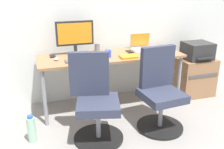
% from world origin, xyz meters
% --- Properties ---
extents(ground_plane, '(5.28, 5.28, 0.00)m').
position_xyz_m(ground_plane, '(0.00, 0.00, 0.00)').
color(ground_plane, gray).
extents(back_wall, '(4.40, 0.04, 2.60)m').
position_xyz_m(back_wall, '(0.00, 0.39, 1.30)').
color(back_wall, silver).
rests_on(back_wall, ground).
extents(desk, '(1.87, 0.62, 0.73)m').
position_xyz_m(desk, '(0.00, 0.00, 0.66)').
color(desk, '#996B47').
rests_on(desk, ground).
extents(office_chair_left, '(0.54, 0.54, 0.94)m').
position_xyz_m(office_chair_left, '(-0.39, -0.67, 0.42)').
color(office_chair_left, black).
rests_on(office_chair_left, ground).
extents(office_chair_right, '(0.54, 0.54, 0.94)m').
position_xyz_m(office_chair_right, '(0.38, -0.67, 0.42)').
color(office_chair_right, black).
rests_on(office_chair_right, ground).
extents(side_cabinet, '(0.53, 0.41, 0.56)m').
position_xyz_m(side_cabinet, '(1.31, -0.01, 0.28)').
color(side_cabinet, '#996B47').
rests_on(side_cabinet, ground).
extents(printer, '(0.38, 0.40, 0.24)m').
position_xyz_m(printer, '(1.31, -0.01, 0.68)').
color(printer, '#2D2D2D').
rests_on(printer, side_cabinet).
extents(water_bottle_on_floor, '(0.09, 0.09, 0.31)m').
position_xyz_m(water_bottle_on_floor, '(-1.06, -0.55, 0.15)').
color(water_bottle_on_floor, '#A5D8B2').
rests_on(water_bottle_on_floor, ground).
extents(desktop_monitor, '(0.48, 0.18, 0.43)m').
position_xyz_m(desktop_monitor, '(-0.43, 0.17, 0.98)').
color(desktop_monitor, '#262626').
rests_on(desktop_monitor, desk).
extents(open_laptop, '(0.31, 0.26, 0.23)m').
position_xyz_m(open_laptop, '(0.50, 0.15, 0.78)').
color(open_laptop, silver).
rests_on(open_laptop, desk).
extents(keyboard_by_monitor, '(0.34, 0.12, 0.02)m').
position_xyz_m(keyboard_by_monitor, '(-0.44, -0.15, 0.73)').
color(keyboard_by_monitor, '#515156').
rests_on(keyboard_by_monitor, desk).
extents(keyboard_by_laptop, '(0.34, 0.12, 0.02)m').
position_xyz_m(keyboard_by_laptop, '(0.53, -0.23, 0.73)').
color(keyboard_by_laptop, '#B7B7B7').
rests_on(keyboard_by_laptop, desk).
extents(mouse_by_monitor, '(0.06, 0.10, 0.03)m').
position_xyz_m(mouse_by_monitor, '(-0.70, -0.03, 0.74)').
color(mouse_by_monitor, '#B7B7B7').
rests_on(mouse_by_monitor, desk).
extents(mouse_by_laptop, '(0.06, 0.10, 0.03)m').
position_xyz_m(mouse_by_laptop, '(0.82, -0.05, 0.74)').
color(mouse_by_laptop, '#2D2D2D').
rests_on(mouse_by_laptop, desk).
extents(coffee_mug, '(0.08, 0.08, 0.09)m').
position_xyz_m(coffee_mug, '(-0.06, -0.08, 0.77)').
color(coffee_mug, blue).
rests_on(coffee_mug, desk).
extents(pen_cup, '(0.07, 0.07, 0.10)m').
position_xyz_m(pen_cup, '(-0.12, 0.25, 0.78)').
color(pen_cup, slate).
rests_on(pen_cup, desk).
extents(phone_near_monitor, '(0.07, 0.14, 0.01)m').
position_xyz_m(phone_near_monitor, '(-0.73, 0.15, 0.73)').
color(phone_near_monitor, black).
rests_on(phone_near_monitor, desk).
extents(phone_near_laptop, '(0.07, 0.14, 0.01)m').
position_xyz_m(phone_near_laptop, '(0.28, 0.06, 0.73)').
color(phone_near_laptop, black).
rests_on(phone_near_laptop, desk).
extents(notebook, '(0.21, 0.15, 0.03)m').
position_xyz_m(notebook, '(0.17, -0.19, 0.74)').
color(notebook, orange).
rests_on(notebook, desk).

